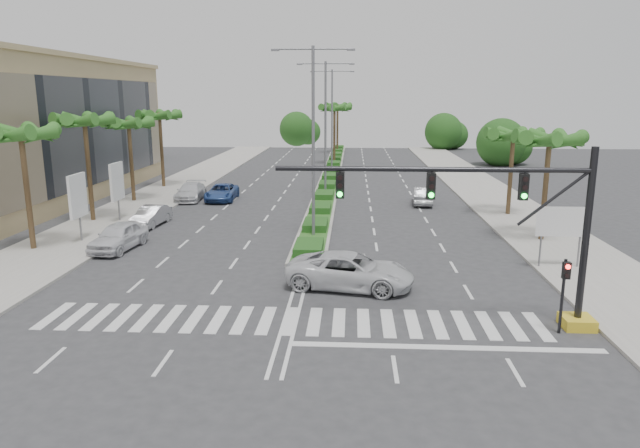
% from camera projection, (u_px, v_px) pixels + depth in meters
% --- Properties ---
extents(ground, '(160.00, 160.00, 0.00)m').
position_uv_depth(ground, '(290.00, 321.00, 23.40)').
color(ground, '#333335').
rests_on(ground, ground).
extents(footpath_right, '(6.00, 120.00, 0.15)m').
position_uv_depth(footpath_right, '(524.00, 220.00, 42.02)').
color(footpath_right, gray).
rests_on(footpath_right, ground).
extents(footpath_left, '(6.00, 120.00, 0.15)m').
position_uv_depth(footpath_left, '(121.00, 215.00, 43.71)').
color(footpath_left, gray).
rests_on(footpath_left, ground).
extents(median, '(2.20, 75.00, 0.20)m').
position_uv_depth(median, '(331.00, 173.00, 67.21)').
color(median, gray).
rests_on(median, ground).
extents(median_grass, '(1.80, 75.00, 0.04)m').
position_uv_depth(median_grass, '(331.00, 172.00, 67.18)').
color(median_grass, '#2C511B').
rests_on(median_grass, median).
extents(building, '(12.00, 36.00, 12.00)m').
position_uv_depth(building, '(21.00, 132.00, 48.85)').
color(building, tan).
rests_on(building, ground).
extents(signal_gantry, '(12.60, 1.20, 7.20)m').
position_uv_depth(signal_gantry, '(527.00, 243.00, 22.13)').
color(signal_gantry, gold).
rests_on(signal_gantry, ground).
extents(pedestrian_signal, '(0.28, 0.36, 3.00)m').
position_uv_depth(pedestrian_signal, '(564.00, 284.00, 21.70)').
color(pedestrian_signal, black).
rests_on(pedestrian_signal, ground).
extents(direction_sign, '(2.70, 0.11, 3.40)m').
position_uv_depth(direction_sign, '(562.00, 224.00, 29.89)').
color(direction_sign, slate).
rests_on(direction_sign, ground).
extents(billboard_near, '(0.18, 2.10, 4.35)m').
position_uv_depth(billboard_near, '(78.00, 196.00, 35.25)').
color(billboard_near, slate).
rests_on(billboard_near, ground).
extents(billboard_far, '(0.18, 2.10, 4.35)m').
position_uv_depth(billboard_far, '(117.00, 182.00, 41.09)').
color(billboard_far, slate).
rests_on(billboard_far, ground).
extents(palm_left_near, '(4.57, 4.68, 7.55)m').
position_uv_depth(palm_left_near, '(21.00, 138.00, 32.59)').
color(palm_left_near, brown).
rests_on(palm_left_near, ground).
extents(palm_left_mid, '(4.57, 4.68, 7.95)m').
position_uv_depth(palm_left_mid, '(85.00, 124.00, 40.30)').
color(palm_left_mid, brown).
rests_on(palm_left_mid, ground).
extents(palm_left_far, '(4.57, 4.68, 7.35)m').
position_uv_depth(palm_left_far, '(129.00, 126.00, 48.21)').
color(palm_left_far, brown).
rests_on(palm_left_far, ground).
extents(palm_left_end, '(4.57, 4.68, 7.75)m').
position_uv_depth(palm_left_end, '(160.00, 118.00, 55.92)').
color(palm_left_end, brown).
rests_on(palm_left_end, ground).
extents(palm_right_near, '(4.57, 4.68, 7.05)m').
position_uv_depth(palm_right_near, '(549.00, 143.00, 34.86)').
color(palm_right_near, brown).
rests_on(palm_right_near, ground).
extents(palm_right_far, '(4.57, 4.68, 6.75)m').
position_uv_depth(palm_right_far, '(513.00, 138.00, 42.72)').
color(palm_right_far, brown).
rests_on(palm_right_far, ground).
extents(palm_median_a, '(4.57, 4.68, 8.05)m').
position_uv_depth(palm_median_a, '(334.00, 110.00, 75.39)').
color(palm_median_a, brown).
rests_on(palm_median_a, ground).
extents(palm_median_b, '(4.57, 4.68, 8.05)m').
position_uv_depth(palm_median_b, '(338.00, 108.00, 90.00)').
color(palm_median_b, brown).
rests_on(palm_median_b, ground).
extents(streetlight_near, '(5.10, 0.25, 12.00)m').
position_uv_depth(streetlight_near, '(313.00, 132.00, 35.54)').
color(streetlight_near, slate).
rests_on(streetlight_near, ground).
extents(streetlight_mid, '(5.10, 0.25, 12.00)m').
position_uv_depth(streetlight_mid, '(325.00, 121.00, 51.12)').
color(streetlight_mid, slate).
rests_on(streetlight_mid, ground).
extents(streetlight_far, '(5.10, 0.25, 12.00)m').
position_uv_depth(streetlight_far, '(332.00, 115.00, 66.70)').
color(streetlight_far, slate).
rests_on(streetlight_far, ground).
extents(car_parked_a, '(2.43, 4.99, 1.64)m').
position_uv_depth(car_parked_a, '(118.00, 236.00, 34.11)').
color(car_parked_a, silver).
rests_on(car_parked_a, ground).
extents(car_parked_b, '(1.84, 4.32, 1.39)m').
position_uv_depth(car_parked_b, '(151.00, 216.00, 40.48)').
color(car_parked_b, '#A3A3A8').
rests_on(car_parked_b, ground).
extents(car_parked_c, '(2.52, 5.23, 1.44)m').
position_uv_depth(car_parked_c, '(222.00, 192.00, 50.25)').
color(car_parked_c, '#2F4F91').
rests_on(car_parked_c, ground).
extents(car_parked_d, '(2.36, 5.27, 1.50)m').
position_uv_depth(car_parked_d, '(191.00, 192.00, 50.35)').
color(car_parked_d, silver).
rests_on(car_parked_d, ground).
extents(car_crossing, '(6.49, 3.90, 1.69)m').
position_uv_depth(car_crossing, '(350.00, 271.00, 27.29)').
color(car_crossing, silver).
rests_on(car_crossing, ground).
extents(car_right, '(1.98, 4.65, 1.49)m').
position_uv_depth(car_right, '(423.00, 196.00, 48.45)').
color(car_right, '#9D9EA1').
rests_on(car_right, ground).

